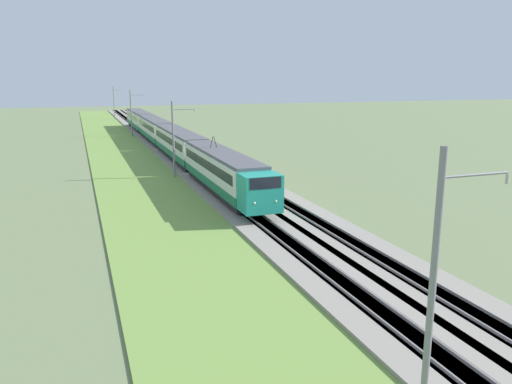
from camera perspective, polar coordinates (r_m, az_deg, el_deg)
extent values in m
cube|color=gray|center=(55.21, -6.56, 1.94)|extent=(240.00, 4.40, 0.30)
cube|color=gray|center=(56.18, -2.78, 2.20)|extent=(240.00, 4.40, 0.30)
cube|color=#4C4238|center=(55.21, -6.56, 1.94)|extent=(240.00, 1.57, 0.30)
cube|color=gray|center=(55.05, -7.11, 2.13)|extent=(240.00, 0.07, 0.15)
cube|color=gray|center=(55.29, -6.03, 2.21)|extent=(240.00, 0.07, 0.15)
cube|color=#4C4238|center=(56.18, -2.78, 2.20)|extent=(240.00, 1.57, 0.30)
cube|color=gray|center=(55.99, -3.30, 2.39)|extent=(240.00, 0.07, 0.15)
cube|color=gray|center=(56.29, -2.26, 2.46)|extent=(240.00, 0.07, 0.15)
cube|color=olive|center=(54.23, -12.64, 1.41)|extent=(240.00, 10.32, 0.12)
cube|color=teal|center=(36.41, 0.44, -0.06)|extent=(2.33, 2.86, 2.77)
cube|color=black|center=(35.89, 0.64, 1.27)|extent=(1.68, 2.38, 0.83)
sphere|color=#F2EAC6|center=(35.23, -0.18, -1.27)|extent=(0.20, 0.20, 0.20)
sphere|color=#F2EAC6|center=(35.79, 2.29, -1.06)|extent=(0.20, 0.20, 0.20)
cube|color=#196B47|center=(46.13, -3.94, 1.40)|extent=(18.12, 2.98, 0.78)
cube|color=silver|center=(45.88, -3.97, 3.10)|extent=(18.12, 2.98, 2.00)
cube|color=black|center=(45.85, -3.97, 3.29)|extent=(16.67, 3.00, 0.84)
cube|color=#515156|center=(45.70, -3.99, 4.49)|extent=(18.12, 2.74, 0.25)
cube|color=black|center=(46.27, -3.93, 0.60)|extent=(17.21, 2.53, 0.55)
cylinder|color=black|center=(39.32, -1.78, -1.35)|extent=(0.86, 0.12, 0.86)
cylinder|color=black|center=(39.65, -0.31, -1.22)|extent=(0.86, 0.12, 0.86)
cube|color=#196B47|center=(65.23, -8.74, 4.65)|extent=(20.45, 2.98, 0.78)
cube|color=silver|center=(65.05, -8.78, 5.86)|extent=(20.45, 2.98, 2.00)
cube|color=black|center=(65.03, -8.79, 6.00)|extent=(18.81, 3.00, 0.84)
cube|color=#515156|center=(64.92, -8.82, 6.85)|extent=(20.45, 2.74, 0.25)
cube|color=black|center=(65.32, -8.72, 4.08)|extent=(19.42, 2.53, 0.55)
cube|color=#196B47|center=(85.83, -11.49, 6.49)|extent=(20.45, 2.98, 0.78)
cube|color=silver|center=(85.69, -11.53, 7.41)|extent=(20.45, 2.98, 2.00)
cube|color=black|center=(85.68, -11.53, 7.52)|extent=(18.81, 3.00, 0.84)
cube|color=#515156|center=(85.60, -11.56, 8.16)|extent=(20.45, 2.74, 0.25)
cube|color=black|center=(85.90, -11.47, 6.05)|extent=(19.42, 2.53, 0.55)
cube|color=#196B47|center=(106.61, -13.18, 7.60)|extent=(20.45, 2.98, 0.78)
cube|color=silver|center=(106.50, -13.22, 8.35)|extent=(20.45, 2.98, 2.00)
cube|color=black|center=(106.49, -13.22, 8.43)|extent=(18.81, 3.00, 0.84)
cube|color=#515156|center=(106.42, -13.25, 8.95)|extent=(20.45, 2.74, 0.25)
cube|color=black|center=(106.67, -13.16, 7.25)|extent=(19.42, 2.53, 0.55)
cylinder|color=black|center=(48.17, -5.09, 5.71)|extent=(0.06, 0.33, 1.08)
cylinder|color=black|center=(48.26, -4.68, 5.73)|extent=(0.06, 0.33, 1.08)
cube|color=black|center=(39.70, -1.04, -2.52)|extent=(0.10, 0.10, 0.00)
cylinder|color=slate|center=(15.95, 19.48, -10.70)|extent=(0.22, 0.22, 8.70)
cylinder|color=slate|center=(15.75, 23.82, 1.80)|extent=(0.08, 2.40, 0.08)
cylinder|color=#B2ADA8|center=(16.63, 26.77, 1.35)|extent=(0.10, 0.10, 0.30)
cylinder|color=slate|center=(53.93, -9.43, 5.86)|extent=(0.22, 0.22, 8.24)
cylinder|color=slate|center=(53.87, -8.28, 9.33)|extent=(0.08, 2.40, 0.08)
cylinder|color=#B2ADA8|center=(54.14, -7.02, 9.17)|extent=(0.10, 0.10, 0.30)
cylinder|color=slate|center=(94.90, -14.07, 8.68)|extent=(0.22, 0.22, 8.49)
cylinder|color=slate|center=(94.86, -13.45, 10.74)|extent=(0.08, 2.40, 0.08)
cylinder|color=#B2ADA8|center=(95.01, -12.71, 10.66)|extent=(0.10, 0.10, 0.30)
cylinder|color=slate|center=(136.20, -15.92, 9.73)|extent=(0.22, 0.22, 8.47)
cylinder|color=slate|center=(136.18, -15.49, 11.16)|extent=(0.08, 2.40, 0.08)
cylinder|color=#B2ADA8|center=(136.28, -14.98, 11.10)|extent=(0.10, 0.10, 0.30)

